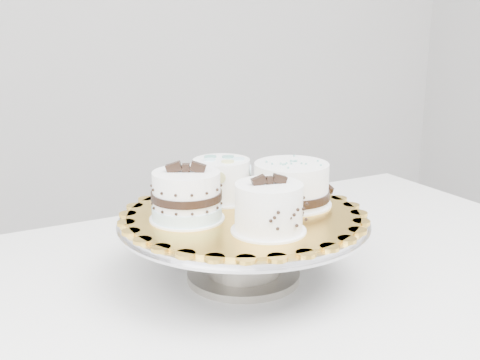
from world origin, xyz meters
name	(u,v)px	position (x,y,z in m)	size (l,w,h in m)	color
table	(270,317)	(-0.10, 0.12, 0.67)	(1.26, 0.87, 0.75)	white
cake_stand	(244,236)	(-0.14, 0.13, 0.82)	(0.39, 0.39, 0.11)	gray
cake_board	(244,214)	(-0.14, 0.13, 0.86)	(0.36, 0.36, 0.01)	gold
cake_swirl	(269,209)	(-0.15, 0.04, 0.90)	(0.11, 0.11, 0.09)	white
cake_banded	(187,198)	(-0.23, 0.14, 0.90)	(0.14, 0.14, 0.09)	white
cake_dots	(221,179)	(-0.14, 0.21, 0.90)	(0.12, 0.12, 0.07)	white
cake_ribbon	(292,185)	(-0.05, 0.14, 0.89)	(0.14, 0.13, 0.07)	white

